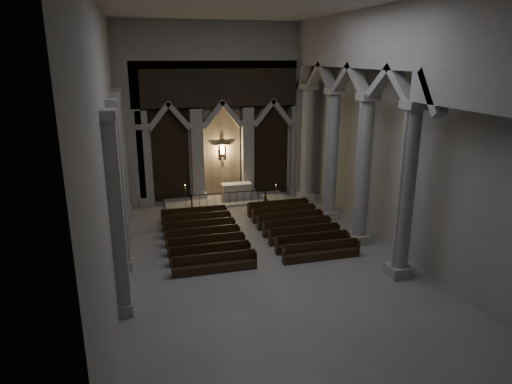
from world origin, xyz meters
The scene contains 11 objects.
room centered at (0.00, 0.00, 7.60)m, with size 24.00×24.10×12.00m.
sanctuary_wall centered at (0.00, 11.54, 6.62)m, with size 14.00×0.77×12.00m.
right_arcade centered at (5.50, 1.33, 7.83)m, with size 1.00×24.00×12.00m.
left_pilasters centered at (-6.75, 3.50, 3.91)m, with size 0.60×13.00×8.03m.
sanctuary_step centered at (0.00, 10.60, 0.07)m, with size 8.50×2.60×0.15m, color #A4A199.
altar centered at (0.77, 10.78, 0.68)m, with size 2.08×0.83×1.05m.
altar_rail centered at (0.00, 9.50, 0.68)m, with size 5.18×0.09×1.02m.
candle_stand_left centered at (-2.90, 9.80, 0.44)m, with size 0.27×0.27×1.63m.
candle_stand_right centered at (3.14, 9.02, 0.40)m, with size 0.25×0.25×1.46m.
pews centered at (0.00, 3.58, 0.29)m, with size 9.43×7.50×0.90m.
worshipper centered at (2.04, 7.70, 0.56)m, with size 0.41×0.27×1.11m, color black.
Camera 1 is at (-5.89, -19.35, 9.83)m, focal length 32.00 mm.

